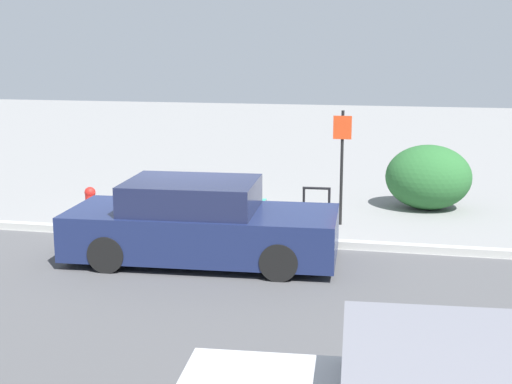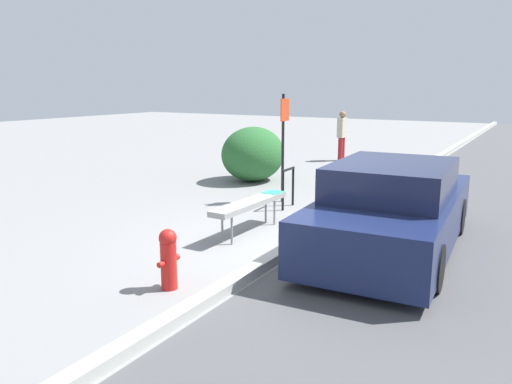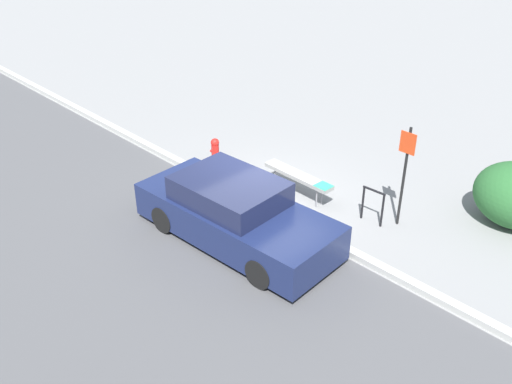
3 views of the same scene
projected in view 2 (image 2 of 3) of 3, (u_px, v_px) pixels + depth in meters
The scene contains 9 objects.
ground_plane at pixel (300, 245), 7.85m from camera, with size 60.00×60.00×0.00m, color gray.
curb at pixel (300, 242), 7.83m from camera, with size 60.00×0.20×0.13m.
bench at pixel (250, 204), 8.42m from camera, with size 1.94×0.38×0.57m.
bike_rack at pixel (288, 184), 10.18m from camera, with size 0.55×0.07×0.83m.
sign_post at pixel (283, 138), 10.55m from camera, with size 0.36×0.08×2.30m.
fire_hydrant at pixel (168, 257), 6.10m from camera, with size 0.36×0.22×0.77m.
shrub_hedge at pixel (253, 154), 13.05m from camera, with size 1.86×1.56×1.42m.
pedestrian at pixel (342, 134), 16.57m from camera, with size 0.39×0.23×1.65m.
parked_car_near at pixel (393, 210), 7.50m from camera, with size 4.55×2.02×1.37m.
Camera 2 is at (-6.81, -3.21, 2.46)m, focal length 35.00 mm.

